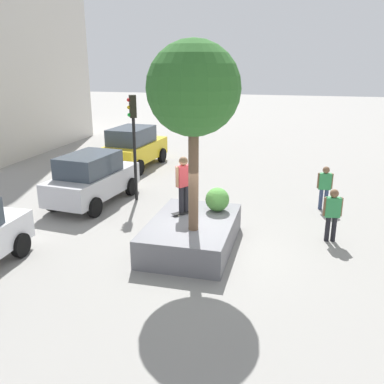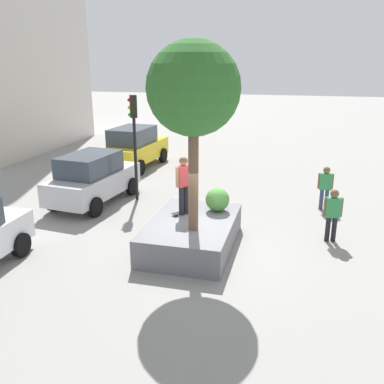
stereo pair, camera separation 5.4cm
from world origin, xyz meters
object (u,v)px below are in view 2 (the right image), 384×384
plaza_tree (193,90)px  bystander_watching (333,212)px  planter_ledge (192,234)px  skateboarder (184,180)px  passerby_with_bag (325,185)px  taxi_cab (134,147)px  sedan_parked (93,178)px  traffic_light_corner (134,129)px  skateboard (184,212)px

plaza_tree → bystander_watching: 5.75m
planter_ledge → bystander_watching: 4.37m
skateboarder → passerby_with_bag: size_ratio=1.05×
planter_ledge → skateboarder: size_ratio=2.14×
plaza_tree → bystander_watching: bearing=-61.8°
bystander_watching → taxi_cab: bearing=52.1°
planter_ledge → sedan_parked: sedan_parked is taller
taxi_cab → bystander_watching: bearing=-127.9°
planter_ledge → traffic_light_corner: 5.59m
skateboarder → skateboard: bearing=0.0°
planter_ledge → sedan_parked: size_ratio=0.84×
taxi_cab → skateboarder: bearing=-149.0°
traffic_light_corner → passerby_with_bag: bearing=-84.9°
planter_ledge → skateboard: skateboard is taller
traffic_light_corner → plaza_tree: bearing=-141.7°
plaza_tree → skateboarder: plaza_tree is taller
planter_ledge → taxi_cab: bearing=31.4°
skateboard → skateboarder: bearing=180.0°
taxi_cab → bystander_watching: 12.01m
taxi_cab → passerby_with_bag: 10.36m
bystander_watching → passerby_with_bag: 3.00m
skateboarder → planter_ledge: bearing=-142.3°
skateboard → traffic_light_corner: size_ratio=0.18×
planter_ledge → bystander_watching: bearing=-70.4°
passerby_with_bag → planter_ledge: bearing=138.1°
planter_ledge → plaza_tree: size_ratio=0.73×
skateboard → sedan_parked: 5.03m
skateboarder → sedan_parked: size_ratio=0.39×
plaza_tree → traffic_light_corner: 5.92m
plaza_tree → sedan_parked: size_ratio=1.14×
skateboard → sedan_parked: size_ratio=0.17×
sedan_parked → traffic_light_corner: traffic_light_corner is taller
taxi_cab → bystander_watching: size_ratio=2.78×
passerby_with_bag → skateboarder: bearing=131.9°
planter_ledge → sedan_parked: 5.66m
traffic_light_corner → bystander_watching: (-2.34, -7.37, -1.88)m
skateboarder → taxi_cab: (8.33, 4.99, -0.84)m
sedan_parked → passerby_with_bag: sedan_parked is taller
planter_ledge → taxi_cab: taxi_cab is taller
planter_ledge → bystander_watching: size_ratio=2.21×
plaza_tree → sedan_parked: (3.62, 4.97, -3.66)m
planter_ledge → bystander_watching: bystander_watching is taller
plaza_tree → traffic_light_corner: bearing=38.3°
sedan_parked → traffic_light_corner: size_ratio=1.08×
passerby_with_bag → taxi_cab: bearing=65.0°
planter_ledge → skateboard: size_ratio=4.96×
passerby_with_bag → traffic_light_corner: bearing=95.1°
sedan_parked → plaza_tree: bearing=-126.0°
bystander_watching → skateboard: bearing=101.9°
planter_ledge → skateboarder: skateboarder is taller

